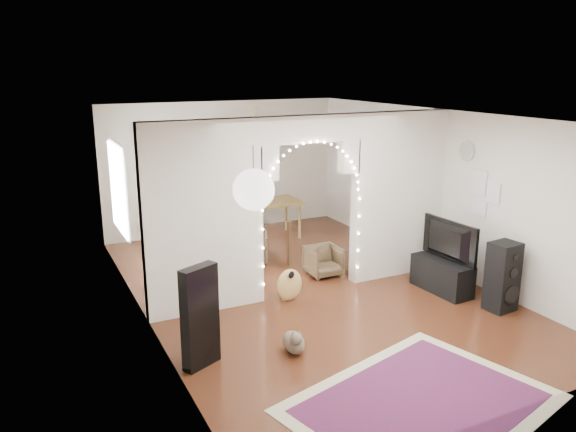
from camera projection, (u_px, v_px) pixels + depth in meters
name	position (u px, v px, depth m)	size (l,w,h in m)	color
floor	(308.00, 290.00, 8.77)	(7.50, 7.50, 0.00)	black
ceiling	(310.00, 115.00, 8.07)	(5.00, 7.50, 0.02)	white
wall_back	(224.00, 167.00, 11.67)	(5.00, 0.02, 2.70)	silver
wall_front	(502.00, 294.00, 5.17)	(5.00, 0.02, 2.70)	silver
wall_left	(141.00, 226.00, 7.35)	(0.02, 7.50, 2.70)	silver
wall_right	(439.00, 190.00, 9.49)	(0.02, 7.50, 2.70)	silver
divider_wall	(309.00, 201.00, 8.40)	(5.00, 0.20, 2.70)	silver
fairy_lights	(313.00, 195.00, 8.25)	(1.64, 0.04, 1.60)	#FFEABF
window	(118.00, 189.00, 8.88)	(0.04, 1.20, 1.40)	white
wall_clock	(467.00, 151.00, 8.76)	(0.31, 0.31, 0.03)	white
picture_frames	(483.00, 193.00, 8.57)	(0.02, 0.50, 0.70)	white
paper_lantern	(254.00, 190.00, 5.29)	(0.40, 0.40, 0.40)	white
ceiling_fan	(256.00, 124.00, 9.88)	(1.10, 1.10, 0.30)	gold
area_rug	(422.00, 403.00, 5.80)	(2.62, 1.96, 0.02)	maroon
guitar_case	(200.00, 317.00, 6.40)	(0.47, 0.16, 1.22)	black
acoustic_guitar	(289.00, 272.00, 8.24)	(0.44, 0.28, 1.03)	tan
tabby_cat	(294.00, 342.00, 6.78)	(0.34, 0.56, 0.37)	brown
floor_speaker	(503.00, 277.00, 7.92)	(0.42, 0.38, 1.00)	black
media_console	(442.00, 276.00, 8.65)	(0.40, 1.00, 0.50)	black
tv	(444.00, 241.00, 8.51)	(1.07, 0.14, 0.62)	black
bookcase	(190.00, 197.00, 11.23)	(1.63, 0.41, 1.67)	#C1AD8C
dining_table	(270.00, 205.00, 11.27)	(1.21, 0.81, 0.76)	olive
flower_vase	(270.00, 197.00, 11.23)	(0.18, 0.18, 0.19)	white
dining_chair_left	(324.00, 261.00, 9.31)	(0.53, 0.54, 0.49)	#4B3B25
dining_chair_right	(251.00, 248.00, 9.91)	(0.58, 0.60, 0.54)	#4B3B25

